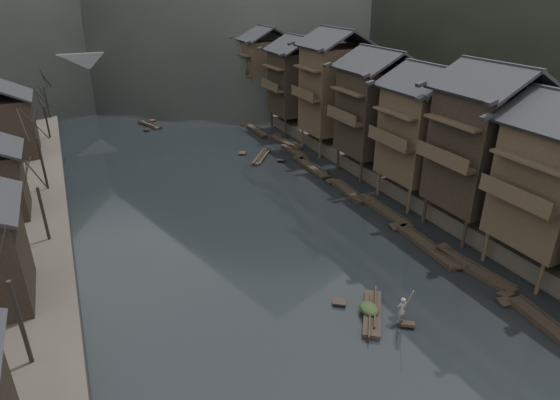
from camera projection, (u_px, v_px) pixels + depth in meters
water at (337, 320)px, 30.20m from camera, size 300.00×300.00×0.00m
right_bank at (394, 111)px, 76.10m from camera, size 40.00×200.00×1.80m
stilt_houses at (385, 99)px, 49.26m from camera, size 9.00×67.60×15.32m
bare_trees at (29, 166)px, 37.26m from camera, size 3.87×72.51×7.74m
moored_sampans at (331, 179)px, 51.66m from camera, size 3.43×62.93×0.47m
midriver_boats at (172, 120)px, 73.76m from camera, size 18.21×50.39×0.45m
stone_bridge at (138, 70)px, 87.37m from camera, size 40.00×6.00×9.00m
hero_sampan at (372, 313)px, 30.57m from camera, size 3.83×4.76×0.44m
cargo_heap at (369, 304)px, 30.43m from camera, size 1.16×1.51×0.69m
boatman at (402, 307)px, 29.28m from camera, size 0.74×0.54×1.86m
bamboo_pole at (410, 267)px, 28.14m from camera, size 0.81×1.98×3.91m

